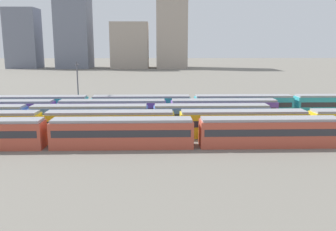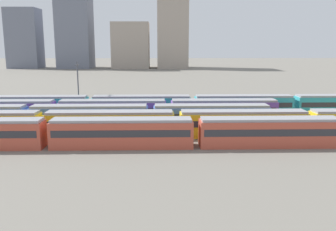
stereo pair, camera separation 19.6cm
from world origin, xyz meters
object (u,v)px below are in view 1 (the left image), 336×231
at_px(train_track_0, 122,133).
at_px(train_track_2, 90,117).
at_px(train_track_1, 243,123).
at_px(catenary_pole_1, 78,85).
at_px(train_track_3, 113,111).
at_px(train_track_4, 243,105).

bearing_deg(train_track_0, train_track_2, 120.12).
height_order(train_track_1, catenary_pole_1, catenary_pole_1).
relative_size(train_track_0, catenary_pole_1, 5.70).
height_order(train_track_3, catenary_pole_1, catenary_pole_1).
distance_m(train_track_3, catenary_pole_1, 11.51).
distance_m(train_track_3, train_track_4, 24.08).
bearing_deg(train_track_2, train_track_4, 21.48).
bearing_deg(train_track_4, train_track_1, -103.33).
relative_size(train_track_2, catenary_pole_1, 5.70).
bearing_deg(catenary_pole_1, train_track_0, -65.85).
xyz_separation_m(train_track_4, catenary_pole_1, (-30.98, 2.81, 3.54)).
bearing_deg(train_track_3, train_track_0, -78.70).
xyz_separation_m(train_track_2, train_track_4, (26.43, 10.40, 0.00)).
distance_m(train_track_0, train_track_1, 17.49).
distance_m(train_track_4, catenary_pole_1, 31.31).
xyz_separation_m(train_track_2, train_track_3, (2.92, 5.20, 0.00)).
distance_m(train_track_1, catenary_pole_1, 33.10).
relative_size(train_track_1, train_track_2, 1.68).
relative_size(train_track_4, catenary_pole_1, 9.56).
bearing_deg(train_track_2, train_track_0, -59.88).
xyz_separation_m(train_track_0, train_track_3, (-3.12, 15.60, 0.00)).
height_order(train_track_0, train_track_1, same).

